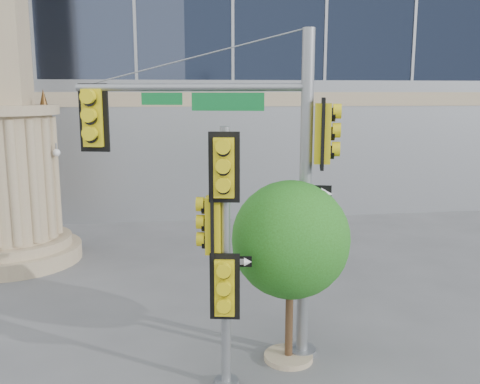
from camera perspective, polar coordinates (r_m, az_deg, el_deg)
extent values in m
cylinder|color=tan|center=(19.29, -23.07, -6.04)|extent=(4.40, 4.40, 0.50)
cylinder|color=tan|center=(19.18, -23.16, -4.90)|extent=(3.80, 3.80, 0.30)
cylinder|color=tan|center=(18.76, -23.63, 1.45)|extent=(3.00, 3.00, 4.00)
cylinder|color=tan|center=(18.57, -24.12, 8.01)|extent=(3.50, 3.50, 0.30)
cone|color=#472D14|center=(18.25, -20.24, 9.51)|extent=(0.24, 0.24, 0.50)
cylinder|color=slate|center=(11.93, 6.59, -16.51)|extent=(0.63, 0.63, 0.13)
cylinder|color=slate|center=(10.84, 6.95, -0.86)|extent=(0.25, 0.25, 6.70)
cylinder|color=slate|center=(10.89, -5.44, 11.05)|extent=(4.56, 1.39, 0.16)
cube|color=#0D6D2C|center=(10.72, -1.31, 9.61)|extent=(1.41, 0.43, 0.36)
cube|color=yellow|center=(11.50, -15.29, 7.64)|extent=(0.67, 0.46, 1.40)
cube|color=yellow|center=(10.66, 8.80, 6.18)|extent=(0.46, 0.67, 1.40)
cube|color=black|center=(10.65, 6.97, -0.14)|extent=(1.00, 0.30, 0.33)
cube|color=#AD101E|center=(10.83, 6.88, -4.21)|extent=(0.35, 0.13, 0.51)
cylinder|color=slate|center=(10.78, -1.48, -19.64)|extent=(0.47, 0.47, 0.12)
cylinder|color=slate|center=(9.80, -1.55, -7.46)|extent=(0.18, 0.18, 4.90)
cube|color=yellow|center=(9.19, -1.70, 2.65)|extent=(0.58, 0.37, 1.23)
cube|color=yellow|center=(9.62, -2.85, -3.54)|extent=(0.37, 0.58, 1.23)
cube|color=yellow|center=(9.72, -1.63, -10.05)|extent=(0.58, 0.37, 1.23)
cube|color=black|center=(9.66, -0.55, -7.41)|extent=(0.60, 0.14, 0.20)
cylinder|color=tan|center=(11.70, 5.19, -17.11)|extent=(1.02, 1.02, 0.11)
cylinder|color=#382314|center=(11.28, 5.27, -12.80)|extent=(0.16, 0.16, 2.03)
sphere|color=#245914|center=(10.76, 5.42, -5.04)|extent=(2.37, 2.37, 2.37)
sphere|color=#245914|center=(11.24, 7.58, -6.20)|extent=(1.47, 1.47, 1.47)
sphere|color=#245914|center=(10.49, 3.64, -7.03)|extent=(1.24, 1.24, 1.24)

